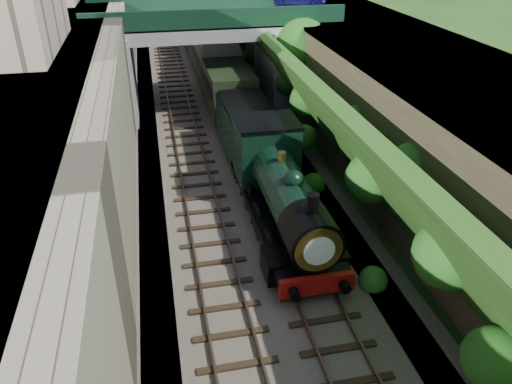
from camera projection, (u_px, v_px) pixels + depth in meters
name	position (u px, v px, depth m)	size (l,w,h in m)	color
ground	(308.00, 378.00, 14.94)	(160.00, 160.00, 0.00)	#1E4714
trackbed	(216.00, 129.00, 31.97)	(10.00, 90.00, 0.20)	#473F38
retaining_wall	(121.00, 82.00, 29.32)	(1.00, 90.00, 7.00)	#756B56
street_plateau_left	(59.00, 86.00, 28.68)	(6.00, 90.00, 7.00)	#262628
street_plateau_right	(360.00, 74.00, 32.21)	(8.00, 90.00, 6.25)	#262628
embankment_slope	(302.00, 92.00, 29.92)	(4.34, 90.00, 6.36)	#1E4714
track_left	(184.00, 129.00, 31.54)	(2.50, 90.00, 0.20)	black
track_right	(234.00, 126.00, 32.11)	(2.50, 90.00, 0.20)	black
road_bridge	(219.00, 51.00, 33.62)	(16.00, 6.40, 7.25)	gray
building_near	(1.00, 1.00, 20.79)	(4.00, 8.00, 4.00)	gray
tree	(303.00, 49.00, 31.66)	(3.60, 3.80, 6.60)	black
locomotive	(282.00, 193.00, 21.01)	(3.10, 10.23, 3.83)	black
tender	(248.00, 133.00, 27.43)	(2.70, 6.00, 3.05)	black
coach_front	(216.00, 66.00, 37.98)	(2.90, 18.00, 3.70)	black
coach_middle	(192.00, 21.00, 54.04)	(2.90, 18.00, 3.70)	black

